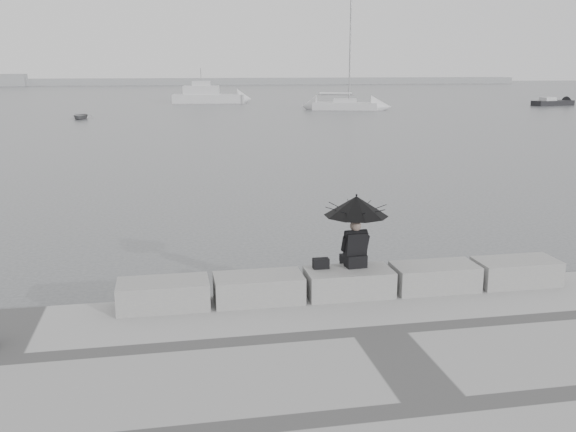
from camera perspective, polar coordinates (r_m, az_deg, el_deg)
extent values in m
plane|color=#444749|center=(12.73, 4.79, -8.46)|extent=(360.00, 360.00, 0.00)
cube|color=gray|center=(11.62, -11.02, -6.87)|extent=(1.60, 0.80, 0.50)
cube|color=gray|center=(11.72, -2.63, -6.45)|extent=(1.60, 0.80, 0.50)
cube|color=gray|center=(12.06, 5.43, -5.92)|extent=(1.60, 0.80, 0.50)
cube|color=gray|center=(12.62, 12.89, -5.32)|extent=(1.60, 0.80, 0.50)
cube|color=gray|center=(13.38, 19.61, -4.71)|extent=(1.60, 0.80, 0.50)
sphere|color=#726056|center=(12.01, 6.03, -0.89)|extent=(0.21, 0.21, 0.21)
cylinder|color=black|center=(11.98, 6.05, -0.57)|extent=(0.02, 0.02, 1.00)
cone|color=black|center=(11.91, 6.08, 0.90)|extent=(1.20, 1.20, 0.37)
sphere|color=black|center=(11.87, 6.11, 1.87)|extent=(0.04, 0.04, 0.04)
cube|color=black|center=(12.00, 2.94, -4.23)|extent=(0.30, 0.17, 0.19)
cube|color=gray|center=(166.45, -9.90, 11.69)|extent=(180.00, 6.00, 1.60)
cube|color=#BABABC|center=(71.12, 5.08, 9.67)|extent=(7.37, 4.54, 0.90)
cube|color=#BABABC|center=(71.09, 5.09, 10.15)|extent=(2.83, 2.31, 0.50)
cylinder|color=gray|center=(71.02, 5.19, 14.87)|extent=(0.16, 0.16, 12.00)
cylinder|color=gray|center=(71.05, 5.10, 10.68)|extent=(3.74, 1.37, 0.10)
cube|color=#BABABC|center=(84.39, -7.06, 10.28)|extent=(9.36, 3.79, 1.20)
cube|color=#BABABC|center=(84.34, -7.08, 11.02)|extent=(4.77, 2.69, 1.20)
cube|color=#BABABC|center=(84.31, -7.10, 11.63)|extent=(2.44, 1.84, 0.60)
cylinder|color=gray|center=(84.29, -7.12, 12.38)|extent=(0.08, 0.08, 1.60)
cube|color=black|center=(84.77, 22.47, 9.23)|extent=(5.76, 2.90, 0.70)
cube|color=#BABABC|center=(84.75, 22.50, 9.57)|extent=(1.90, 1.57, 0.50)
imported|color=gray|center=(61.45, -17.97, 8.43)|extent=(2.91, 1.36, 0.48)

